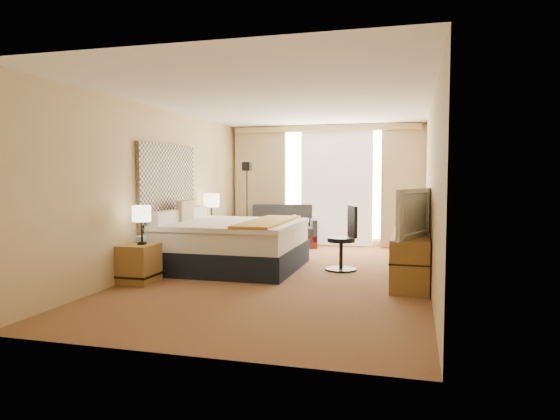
% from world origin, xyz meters
% --- Properties ---
extents(floor, '(4.20, 7.00, 0.02)m').
position_xyz_m(floor, '(0.00, 0.00, 0.00)').
color(floor, '#522117').
rests_on(floor, ground).
extents(ceiling, '(4.20, 7.00, 0.02)m').
position_xyz_m(ceiling, '(0.00, 0.00, 2.60)').
color(ceiling, white).
rests_on(ceiling, wall_back).
extents(wall_back, '(4.20, 0.02, 2.60)m').
position_xyz_m(wall_back, '(0.00, 3.50, 1.30)').
color(wall_back, '#DCBB86').
rests_on(wall_back, ground).
extents(wall_front, '(4.20, 0.02, 2.60)m').
position_xyz_m(wall_front, '(0.00, -3.50, 1.30)').
color(wall_front, '#DCBB86').
rests_on(wall_front, ground).
extents(wall_left, '(0.02, 7.00, 2.60)m').
position_xyz_m(wall_left, '(-2.10, 0.00, 1.30)').
color(wall_left, '#DCBB86').
rests_on(wall_left, ground).
extents(wall_right, '(0.02, 7.00, 2.60)m').
position_xyz_m(wall_right, '(2.10, 0.00, 1.30)').
color(wall_right, '#DCBB86').
rests_on(wall_right, ground).
extents(headboard, '(0.06, 1.85, 1.50)m').
position_xyz_m(headboard, '(-2.06, 0.20, 1.28)').
color(headboard, black).
rests_on(headboard, wall_left).
extents(nightstand_left, '(0.45, 0.52, 0.55)m').
position_xyz_m(nightstand_left, '(-1.87, -1.05, 0.28)').
color(nightstand_left, olive).
rests_on(nightstand_left, floor).
extents(nightstand_right, '(0.45, 0.52, 0.55)m').
position_xyz_m(nightstand_right, '(-1.87, 1.45, 0.28)').
color(nightstand_right, olive).
rests_on(nightstand_right, floor).
extents(media_dresser, '(0.50, 1.80, 0.70)m').
position_xyz_m(media_dresser, '(1.83, 0.00, 0.35)').
color(media_dresser, olive).
rests_on(media_dresser, floor).
extents(window, '(2.30, 0.02, 2.30)m').
position_xyz_m(window, '(0.25, 3.47, 1.32)').
color(window, white).
rests_on(window, wall_back).
extents(curtains, '(4.12, 0.19, 2.56)m').
position_xyz_m(curtains, '(-0.00, 3.39, 1.41)').
color(curtains, '#C7B78C').
rests_on(curtains, floor).
extents(bed, '(2.26, 2.07, 1.10)m').
position_xyz_m(bed, '(-1.06, 0.36, 0.40)').
color(bed, black).
rests_on(bed, floor).
extents(loveseat, '(1.57, 1.13, 0.88)m').
position_xyz_m(loveseat, '(-0.84, 3.04, 0.29)').
color(loveseat, '#591C19').
rests_on(loveseat, floor).
extents(floor_lamp, '(0.23, 0.23, 1.80)m').
position_xyz_m(floor_lamp, '(-1.53, 2.69, 1.27)').
color(floor_lamp, black).
rests_on(floor_lamp, floor).
extents(desk_chair, '(0.52, 0.52, 1.04)m').
position_xyz_m(desk_chair, '(0.81, 0.66, 0.46)').
color(desk_chair, black).
rests_on(desk_chair, floor).
extents(lamp_left, '(0.26, 0.26, 0.55)m').
position_xyz_m(lamp_left, '(-1.82, -1.05, 0.98)').
color(lamp_left, black).
rests_on(lamp_left, nightstand_left).
extents(lamp_right, '(0.30, 0.30, 0.63)m').
position_xyz_m(lamp_right, '(-1.85, 1.51, 1.04)').
color(lamp_right, black).
rests_on(lamp_right, nightstand_right).
extents(tissue_box, '(0.13, 0.13, 0.11)m').
position_xyz_m(tissue_box, '(-1.88, -0.97, 0.60)').
color(tissue_box, '#9BB6EF').
rests_on(tissue_box, nightstand_left).
extents(telephone, '(0.24, 0.21, 0.08)m').
position_xyz_m(telephone, '(-1.80, 1.49, 0.59)').
color(telephone, black).
rests_on(telephone, nightstand_right).
extents(television, '(0.55, 1.11, 0.65)m').
position_xyz_m(television, '(1.78, -0.45, 1.03)').
color(television, black).
rests_on(television, media_dresser).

